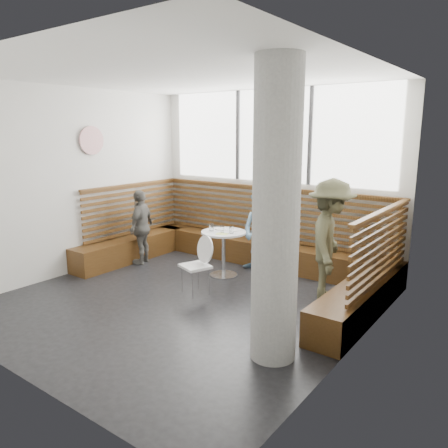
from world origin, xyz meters
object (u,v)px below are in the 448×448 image
Objects in this scene: cafe_chair at (198,260)px; adult_man at (330,241)px; child_back at (260,233)px; child_left at (141,227)px; cafe_table at (224,244)px; concrete_column at (276,215)px.

adult_man is at bearing 47.80° from cafe_chair.
child_left is (-2.08, -0.88, -0.01)m from child_back.
cafe_table is at bearing -122.18° from child_back.
cafe_table is (-2.08, 1.90, -1.04)m from concrete_column.
cafe_table is at bearing 120.34° from cafe_chair.
cafe_chair is 0.64× the size of child_left.
cafe_chair is at bearing 51.69° from child_left.
concrete_column is 2.26× the size of child_back.
concrete_column is 4.21m from child_left.
concrete_column is 4.06× the size of cafe_table.
concrete_column reaches higher than child_left.
cafe_table is at bearing 137.55° from concrete_column.
child_left is (-1.71, -0.29, 0.13)m from cafe_table.
cafe_table is at bearing 72.40° from adult_man.
child_left is at bearing -170.19° from cafe_table.
cafe_table is 0.56× the size of child_left.
child_back is at bearing 124.46° from concrete_column.
child_back is at bearing 91.82° from child_left.
adult_man is (-0.19, 1.94, -0.70)m from concrete_column.
concrete_column reaches higher than child_back.
adult_man is 3.62m from child_left.
child_back is 1.01× the size of child_left.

